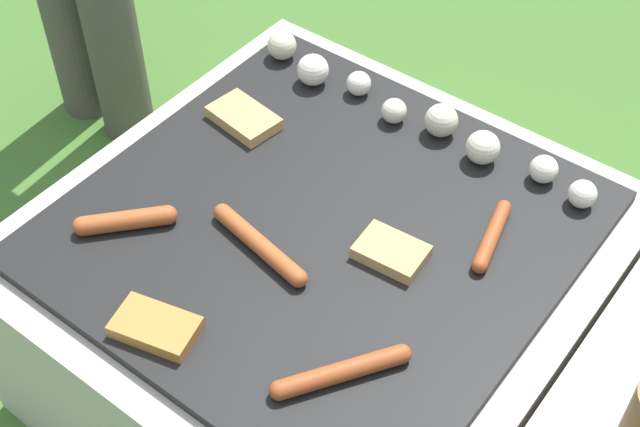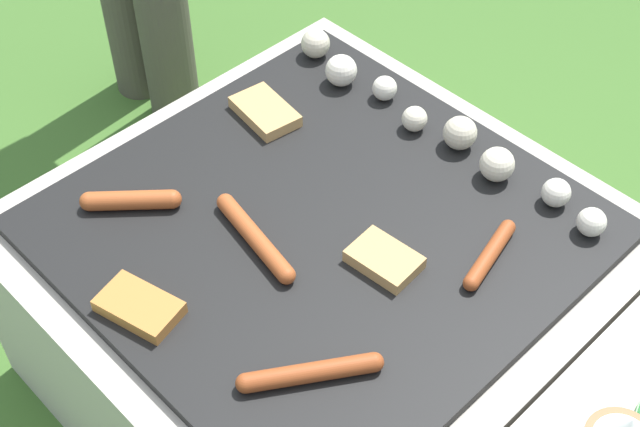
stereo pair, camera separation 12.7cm
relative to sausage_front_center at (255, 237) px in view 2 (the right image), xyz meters
name	(u,v)px [view 2 (the right image)]	position (x,y,z in m)	size (l,w,h in m)	color
ground_plane	(320,371)	(0.04, 0.09, -0.40)	(14.00, 14.00, 0.00)	#3D6628
grill	(320,305)	(0.04, 0.09, -0.21)	(0.77, 0.77, 0.38)	#B2AA9E
sausage_front_center	(255,237)	(0.00, 0.00, 0.00)	(0.19, 0.06, 0.03)	#A34C23
sausage_mid_left	(310,373)	(0.22, -0.10, 0.00)	(0.11, 0.16, 0.03)	#93421E
sausage_mid_right	(131,200)	(-0.18, -0.08, 0.00)	(0.11, 0.12, 0.03)	#A34C23
sausage_front_right	(490,254)	(0.25, 0.21, 0.00)	(0.05, 0.14, 0.02)	#93421E
bread_slice_left	(139,307)	(-0.02, -0.19, 0.00)	(0.12, 0.09, 0.02)	#B27033
bread_slice_right	(265,112)	(-0.20, 0.19, 0.00)	(0.12, 0.08, 0.02)	tan
bread_slice_center	(384,259)	(0.15, 0.10, 0.00)	(0.10, 0.07, 0.02)	tan
mushroom_row	(429,119)	(0.01, 0.36, 0.01)	(0.62, 0.08, 0.05)	beige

